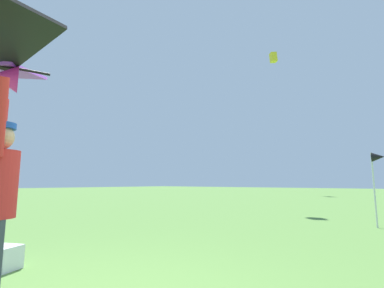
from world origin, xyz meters
TOP-DOWN VIEW (x-y plane):
  - distant_kite_yellow_high_left at (-9.50, 27.13)m, footprint 0.97×0.96m
  - marker_flag at (1.47, 7.35)m, footprint 0.30×0.24m

SIDE VIEW (x-z plane):
  - marker_flag at x=1.47m, z-range 0.69..2.56m
  - distant_kite_yellow_high_left at x=-9.50m, z-range 14.14..15.22m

